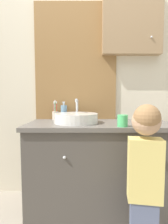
# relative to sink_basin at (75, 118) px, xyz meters

# --- Properties ---
(wall_back) EXTENTS (3.20, 0.18, 2.50)m
(wall_back) POSITION_rel_sink_basin_xyz_m (0.22, 0.32, 0.45)
(wall_back) COLOR beige
(wall_back) RESTS_ON ground_plane
(vanity_counter) EXTENTS (1.28, 0.57, 0.80)m
(vanity_counter) POSITION_rel_sink_basin_xyz_m (0.21, 0.01, -0.44)
(vanity_counter) COLOR #4C4742
(vanity_counter) RESTS_ON ground_plane
(sink_basin) EXTENTS (0.39, 0.43, 0.22)m
(sink_basin) POSITION_rel_sink_basin_xyz_m (0.00, 0.00, 0.00)
(sink_basin) COLOR white
(sink_basin) RESTS_ON vanity_counter
(toothbrush_holder) EXTENTS (0.06, 0.06, 0.20)m
(toothbrush_holder) POSITION_rel_sink_basin_xyz_m (-0.22, 0.21, 0.01)
(toothbrush_holder) COLOR beige
(toothbrush_holder) RESTS_ON vanity_counter
(soap_dispenser) EXTENTS (0.06, 0.06, 0.19)m
(soap_dispenser) POSITION_rel_sink_basin_xyz_m (-0.13, 0.20, 0.03)
(soap_dispenser) COLOR #6B93B2
(soap_dispenser) RESTS_ON vanity_counter
(child_figure) EXTENTS (0.26, 0.46, 0.98)m
(child_figure) POSITION_rel_sink_basin_xyz_m (0.45, -0.49, -0.24)
(child_figure) COLOR slate
(child_figure) RESTS_ON ground_plane
(drinking_cup) EXTENTS (0.08, 0.08, 0.09)m
(drinking_cup) POSITION_rel_sink_basin_xyz_m (0.37, -0.21, -0.00)
(drinking_cup) COLOR #4CC670
(drinking_cup) RESTS_ON vanity_counter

